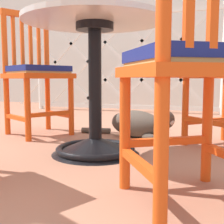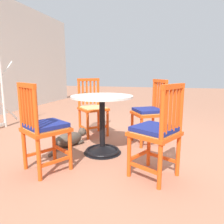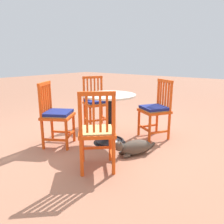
% 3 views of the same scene
% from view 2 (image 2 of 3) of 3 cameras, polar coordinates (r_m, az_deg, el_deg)
% --- Properties ---
extents(ground_plane, '(24.00, 24.00, 0.00)m').
position_cam_2_polar(ground_plane, '(2.77, 2.07, -10.67)').
color(ground_plane, '#A36B51').
extents(cafe_table, '(0.76, 0.76, 0.73)m').
position_cam_2_polar(cafe_table, '(2.65, -2.64, -5.15)').
color(cafe_table, black).
rests_on(cafe_table, ground_plane).
extents(orange_chair_near_fence, '(0.55, 0.55, 0.91)m').
position_cam_2_polar(orange_chair_near_fence, '(2.25, -17.97, -4.31)').
color(orange_chair_near_fence, '#E04C14').
rests_on(orange_chair_near_fence, ground_plane).
extents(orange_chair_by_planter, '(0.54, 0.54, 0.91)m').
position_cam_2_polar(orange_chair_by_planter, '(2.04, 11.97, -5.51)').
color(orange_chair_by_planter, '#E04C14').
rests_on(orange_chair_by_planter, ground_plane).
extents(orange_chair_at_corner, '(0.55, 0.55, 0.91)m').
position_cam_2_polar(orange_chair_at_corner, '(3.03, 10.10, -0.15)').
color(orange_chair_at_corner, '#E04C14').
rests_on(orange_chair_at_corner, ground_plane).
extents(orange_chair_facing_out, '(0.57, 0.57, 0.91)m').
position_cam_2_polar(orange_chair_facing_out, '(3.40, -5.31, 0.95)').
color(orange_chair_facing_out, '#E04C14').
rests_on(orange_chair_facing_out, ground_plane).
extents(tabby_cat, '(0.72, 0.38, 0.23)m').
position_cam_2_polar(tabby_cat, '(3.01, -11.13, -7.13)').
color(tabby_cat, '#4C4238').
rests_on(tabby_cat, ground_plane).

